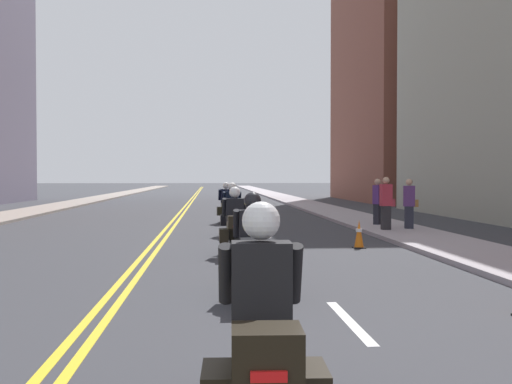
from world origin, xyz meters
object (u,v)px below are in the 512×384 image
Objects in this scene: pedestrian_2 at (377,202)px; motorcycle_2 at (235,228)px; motorcycle_0 at (262,352)px; pedestrian_0 at (409,205)px; motorcycle_3 at (232,214)px; traffic_cone_0 at (359,234)px; motorcycle_1 at (253,255)px; motorcycle_4 at (226,207)px; pedestrian_1 at (386,204)px.

motorcycle_2 is at bearing 4.45° from pedestrian_2.
pedestrian_0 is (6.18, 16.20, 0.24)m from motorcycle_0.
pedestrian_2 is (5.27, 2.65, 0.24)m from motorcycle_3.
pedestrian_0 is at bearing 42.36° from motorcycle_2.
pedestrian_0 is at bearing 58.53° from traffic_cone_0.
motorcycle_2 is at bearing 91.80° from motorcycle_1.
motorcycle_1 is 1.04× the size of motorcycle_2.
motorcycle_3 reaches higher than motorcycle_1.
pedestrian_0 reaches higher than motorcycle_4.
pedestrian_0 reaches higher than motorcycle_2.
motorcycle_0 reaches higher than motorcycle_4.
motorcycle_1 is 1.30× the size of pedestrian_0.
motorcycle_4 is (-0.06, 5.11, -0.02)m from motorcycle_3.
motorcycle_3 is (0.05, 10.14, 0.02)m from motorcycle_1.
pedestrian_1 reaches higher than motorcycle_2.
pedestrian_2 reaches higher than traffic_cone_0.
motorcycle_2 is at bearing 90.63° from motorcycle_0.
pedestrian_0 reaches higher than motorcycle_1.
pedestrian_2 reaches higher than motorcycle_0.
pedestrian_1 is (5.01, 10.58, 0.29)m from motorcycle_1.
pedestrian_2 is at bearing 52.96° from motorcycle_2.
pedestrian_1 is (4.96, 0.44, 0.27)m from motorcycle_3.
motorcycle_1 reaches higher than traffic_cone_0.
traffic_cone_0 is at bearing 65.19° from motorcycle_1.
motorcycle_4 is (-0.01, 15.25, -0.00)m from motorcycle_1.
motorcycle_3 is at bearing 130.31° from traffic_cone_0.
motorcycle_3 is (0.34, 15.39, 0.00)m from motorcycle_0.
pedestrian_1 is (1.86, 4.10, 0.58)m from traffic_cone_0.
motorcycle_0 is 1.25× the size of pedestrian_1.
motorcycle_1 and motorcycle_2 have the same top height.
motorcycle_0 is at bearing -115.82° from pedestrian_1.
motorcycle_0 is 1.03× the size of motorcycle_2.
pedestrian_1 is 1.04× the size of pedestrian_2.
motorcycle_0 is 16.70m from pedestrian_1.
pedestrian_2 is (5.32, 12.79, 0.25)m from motorcycle_1.
motorcycle_3 reaches higher than traffic_cone_0.
motorcycle_2 is 3.48m from traffic_cone_0.
motorcycle_4 reaches higher than motorcycle_2.
motorcycle_0 is at bearing 22.44° from pedestrian_2.
motorcycle_4 reaches higher than traffic_cone_0.
motorcycle_0 is 0.99× the size of motorcycle_1.
pedestrian_2 is (0.31, 2.20, -0.04)m from pedestrian_1.
traffic_cone_0 is at bearing 20.76° from pedestrian_2.
traffic_cone_0 is at bearing 75.54° from motorcycle_0.
motorcycle_0 reaches higher than traffic_cone_0.
motorcycle_0 is 10.44m from motorcycle_2.
motorcycle_2 is 1.03× the size of motorcycle_4.
pedestrian_0 is (5.90, -4.30, 0.26)m from motorcycle_4.
motorcycle_2 is at bearing -93.45° from motorcycle_4.
motorcycle_0 reaches higher than motorcycle_3.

